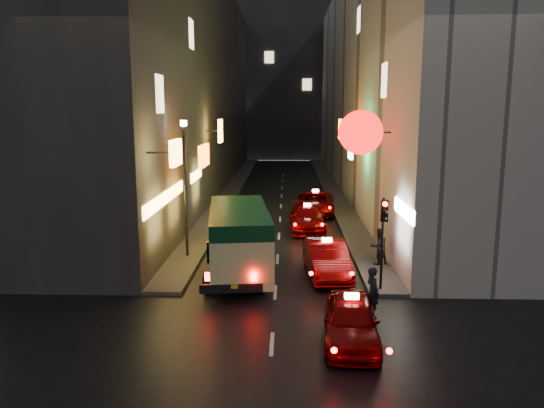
# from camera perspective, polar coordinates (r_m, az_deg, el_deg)

# --- Properties ---
(building_left) EXTENTS (7.55, 52.00, 18.00)m
(building_left) POSITION_cam_1_polar(r_m,az_deg,el_deg) (45.57, -9.24, 12.76)
(building_left) COLOR #3D3B37
(building_left) RESTS_ON ground
(building_right) EXTENTS (8.31, 52.01, 18.00)m
(building_right) POSITION_cam_1_polar(r_m,az_deg,el_deg) (45.42, 11.52, 12.70)
(building_right) COLOR #B6AFA7
(building_right) RESTS_ON ground
(building_far) EXTENTS (30.00, 10.00, 22.00)m
(building_far) POSITION_cam_1_polar(r_m,az_deg,el_deg) (76.85, 1.36, 13.31)
(building_far) COLOR #37373D
(building_far) RESTS_ON ground
(sidewalk_left) EXTENTS (1.50, 52.00, 0.15)m
(sidewalk_left) POSITION_cam_1_polar(r_m,az_deg,el_deg) (45.50, -4.28, 1.60)
(sidewalk_left) COLOR #4A4845
(sidewalk_left) RESTS_ON ground
(sidewalk_right) EXTENTS (1.50, 52.00, 0.15)m
(sidewalk_right) POSITION_cam_1_polar(r_m,az_deg,el_deg) (45.42, 6.46, 1.54)
(sidewalk_right) COLOR #4A4845
(sidewalk_right) RESTS_ON ground
(minibus) EXTENTS (3.13, 6.89, 2.86)m
(minibus) POSITION_cam_1_polar(r_m,az_deg,el_deg) (21.97, -3.58, -3.18)
(minibus) COLOR #F5F199
(minibus) RESTS_ON ground
(taxi_near) EXTENTS (2.38, 5.12, 1.76)m
(taxi_near) POSITION_cam_1_polar(r_m,az_deg,el_deg) (16.25, 8.51, -11.94)
(taxi_near) COLOR #790102
(taxi_near) RESTS_ON ground
(taxi_second) EXTENTS (2.66, 5.53, 1.87)m
(taxi_second) POSITION_cam_1_polar(r_m,az_deg,el_deg) (22.22, 5.90, -5.60)
(taxi_second) COLOR #790102
(taxi_second) RESTS_ON ground
(taxi_third) EXTENTS (2.24, 5.15, 1.79)m
(taxi_third) POSITION_cam_1_polar(r_m,az_deg,el_deg) (30.42, 3.79, -1.32)
(taxi_third) COLOR #790102
(taxi_third) RESTS_ON ground
(taxi_far) EXTENTS (2.51, 5.51, 1.88)m
(taxi_far) POSITION_cam_1_polar(r_m,az_deg,el_deg) (35.15, 4.68, 0.32)
(taxi_far) COLOR #790102
(taxi_far) RESTS_ON ground
(pedestrian_crossing) EXTENTS (0.62, 0.75, 1.97)m
(pedestrian_crossing) POSITION_cam_1_polar(r_m,az_deg,el_deg) (18.14, 10.79, -8.98)
(pedestrian_crossing) COLOR black
(pedestrian_crossing) RESTS_ON ground
(pedestrian_sidewalk) EXTENTS (0.80, 0.65, 1.83)m
(pedestrian_sidewalk) POSITION_cam_1_polar(r_m,az_deg,el_deg) (23.66, 11.43, -4.23)
(pedestrian_sidewalk) COLOR black
(pedestrian_sidewalk) RESTS_ON sidewalk_right
(traffic_light) EXTENTS (0.26, 0.43, 3.50)m
(traffic_light) POSITION_cam_1_polar(r_m,az_deg,el_deg) (19.99, 11.91, -2.15)
(traffic_light) COLOR black
(traffic_light) RESTS_ON sidewalk_right
(lamp_post) EXTENTS (0.28, 0.28, 6.22)m
(lamp_post) POSITION_cam_1_polar(r_m,az_deg,el_deg) (24.39, -9.32, 2.63)
(lamp_post) COLOR black
(lamp_post) RESTS_ON sidewalk_left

